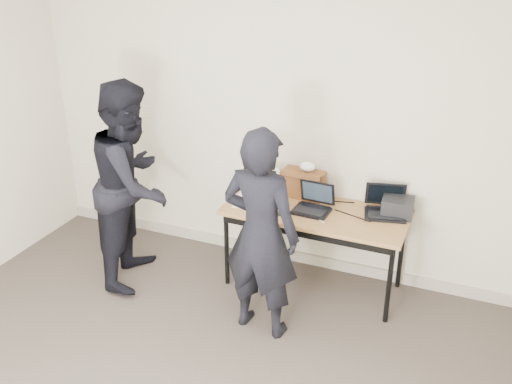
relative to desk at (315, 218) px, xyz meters
The scene contains 13 objects.
room 2.09m from the desk, 104.74° to the right, with size 4.60×4.60×2.80m.
desk is the anchor object (origin of this frame).
laptop_beige 0.53m from the desk, behind, with size 0.38×0.37×0.27m.
laptop_center 0.11m from the desk, 138.37° to the left, with size 0.31×0.30×0.23m.
laptop_right 0.57m from the desk, 18.89° to the left, with size 0.38×0.37×0.24m.
leather_satchel 0.34m from the desk, 128.34° to the left, with size 0.37×0.20×0.25m.
tissue 0.44m from the desk, 122.88° to the left, with size 0.13×0.10×0.08m, color white.
equipment_box 0.67m from the desk, 16.94° to the left, with size 0.25×0.21×0.14m, color black.
power_brick 0.29m from the desk, 142.61° to the right, with size 0.08×0.05×0.03m, color black.
cables 0.08m from the desk, ahead, with size 1.14×0.50×0.01m.
person_typist 0.74m from the desk, 106.18° to the right, with size 0.59×0.39×1.63m, color black.
person_observer 1.55m from the desk, 164.95° to the right, with size 0.86×0.67×1.76m, color black.
baseboard 0.86m from the desk, 146.46° to the left, with size 4.50×0.03×0.10m, color #A19785.
Camera 1 is at (1.65, -2.14, 2.81)m, focal length 40.00 mm.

